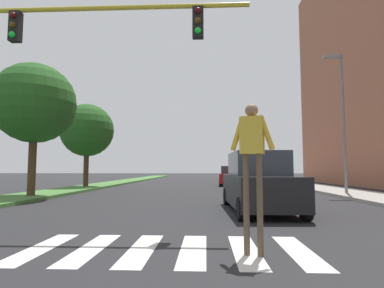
# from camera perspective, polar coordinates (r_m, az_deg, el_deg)

# --- Properties ---
(ground_plane) EXTENTS (140.00, 140.00, 0.00)m
(ground_plane) POSITION_cam_1_polar(r_m,az_deg,el_deg) (27.76, 1.27, -7.57)
(ground_plane) COLOR #262628
(crosswalk) EXTENTS (4.95, 2.20, 0.01)m
(crosswalk) POSITION_cam_1_polar(r_m,az_deg,el_deg) (5.61, -4.62, -19.09)
(crosswalk) COLOR silver
(crosswalk) RESTS_ON ground_plane
(median_strip) EXTENTS (2.61, 64.00, 0.15)m
(median_strip) POSITION_cam_1_polar(r_m,az_deg,el_deg) (27.14, -15.87, -7.30)
(median_strip) COLOR #477A38
(median_strip) RESTS_ON ground_plane
(tree_mid) EXTENTS (3.84, 3.84, 6.33)m
(tree_mid) POSITION_cam_1_polar(r_m,az_deg,el_deg) (16.61, -27.36, 6.74)
(tree_mid) COLOR #4C3823
(tree_mid) RESTS_ON median_strip
(tree_far) EXTENTS (3.82, 3.82, 5.97)m
(tree_far) POSITION_cam_1_polar(r_m,az_deg,el_deg) (23.45, -19.04, 2.42)
(tree_far) COLOR #4C3823
(tree_far) RESTS_ON median_strip
(sidewalk_right) EXTENTS (3.00, 64.00, 0.15)m
(sidewalk_right) POSITION_cam_1_polar(r_m,az_deg,el_deg) (26.94, 19.91, -7.22)
(sidewalk_right) COLOR #9E9991
(sidewalk_right) RESTS_ON ground_plane
(traffic_light_gantry) EXTENTS (8.76, 0.30, 6.00)m
(traffic_light_gantry) POSITION_cam_1_polar(r_m,az_deg,el_deg) (9.44, -30.55, 14.22)
(traffic_light_gantry) COLOR gold
(traffic_light_gantry) RESTS_ON median_strip
(street_lamp_right) EXTENTS (1.02, 0.24, 7.50)m
(street_lamp_right) POSITION_cam_1_polar(r_m,az_deg,el_deg) (18.43, 26.15, 5.79)
(street_lamp_right) COLOR slate
(street_lamp_right) RESTS_ON sidewalk_right
(pedestrian_performer) EXTENTS (0.74, 0.35, 2.49)m
(pedestrian_performer) POSITION_cam_1_polar(r_m,az_deg,el_deg) (5.15, 11.20, -1.69)
(pedestrian_performer) COLOR brown
(pedestrian_performer) RESTS_ON ground_plane
(suv_crossing) EXTENTS (2.14, 4.68, 1.97)m
(suv_crossing) POSITION_cam_1_polar(r_m,az_deg,el_deg) (10.51, 12.30, -7.14)
(suv_crossing) COLOR black
(suv_crossing) RESTS_ON ground_plane
(sedan_midblock) EXTENTS (2.17, 4.43, 1.64)m
(sedan_midblock) POSITION_cam_1_polar(r_m,az_deg,el_deg) (26.18, 7.27, -6.04)
(sedan_midblock) COLOR maroon
(sedan_midblock) RESTS_ON ground_plane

